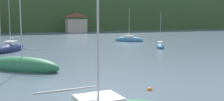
{
  "coord_description": "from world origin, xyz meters",
  "views": [
    {
      "loc": [
        -10.35,
        25.28,
        5.08
      ],
      "look_at": [
        0.0,
        51.64,
        1.66
      ],
      "focal_mm": 43.99,
      "sensor_mm": 36.0,
      "label": 1
    }
  ],
  "objects_px": {
    "sailboat_far_2": "(129,40)",
    "sailboat_far_4": "(160,46)",
    "shore_building_central": "(76,23)",
    "mooring_buoy_near": "(150,90)",
    "sailboat_far_6": "(11,48)",
    "sailboat_mid_0": "(22,66)"
  },
  "relations": [
    {
      "from": "sailboat_far_6",
      "to": "mooring_buoy_near",
      "type": "bearing_deg",
      "value": 46.79
    },
    {
      "from": "sailboat_far_2",
      "to": "mooring_buoy_near",
      "type": "xyz_separation_m",
      "value": [
        -15.31,
        -36.33,
        -0.39
      ]
    },
    {
      "from": "sailboat_far_2",
      "to": "mooring_buoy_near",
      "type": "bearing_deg",
      "value": -72.39
    },
    {
      "from": "sailboat_far_4",
      "to": "mooring_buoy_near",
      "type": "height_order",
      "value": "sailboat_far_4"
    },
    {
      "from": "sailboat_far_2",
      "to": "mooring_buoy_near",
      "type": "relative_size",
      "value": 18.72
    },
    {
      "from": "sailboat_far_2",
      "to": "sailboat_far_6",
      "type": "distance_m",
      "value": 25.43
    },
    {
      "from": "shore_building_central",
      "to": "sailboat_far_6",
      "type": "xyz_separation_m",
      "value": [
        -22.55,
        -49.54,
        -2.79
      ]
    },
    {
      "from": "sailboat_far_4",
      "to": "mooring_buoy_near",
      "type": "relative_size",
      "value": 16.0
    },
    {
      "from": "shore_building_central",
      "to": "sailboat_far_4",
      "type": "bearing_deg",
      "value": -88.89
    },
    {
      "from": "sailboat_mid_0",
      "to": "shore_building_central",
      "type": "bearing_deg",
      "value": -67.59
    },
    {
      "from": "sailboat_mid_0",
      "to": "sailboat_far_2",
      "type": "relative_size",
      "value": 1.57
    },
    {
      "from": "shore_building_central",
      "to": "sailboat_far_6",
      "type": "height_order",
      "value": "sailboat_far_6"
    },
    {
      "from": "sailboat_mid_0",
      "to": "mooring_buoy_near",
      "type": "bearing_deg",
      "value": 166.33
    },
    {
      "from": "shore_building_central",
      "to": "sailboat_far_2",
      "type": "distance_m",
      "value": 40.84
    },
    {
      "from": "sailboat_mid_0",
      "to": "sailboat_far_2",
      "type": "distance_m",
      "value": 34.35
    },
    {
      "from": "shore_building_central",
      "to": "mooring_buoy_near",
      "type": "xyz_separation_m",
      "value": [
        -14.0,
        -77.05,
        -3.24
      ]
    },
    {
      "from": "sailboat_far_2",
      "to": "sailboat_far_4",
      "type": "distance_m",
      "value": 13.04
    },
    {
      "from": "sailboat_far_4",
      "to": "shore_building_central",
      "type": "bearing_deg",
      "value": -149.24
    },
    {
      "from": "shore_building_central",
      "to": "mooring_buoy_near",
      "type": "height_order",
      "value": "shore_building_central"
    },
    {
      "from": "sailboat_far_2",
      "to": "shore_building_central",
      "type": "bearing_deg",
      "value": 132.28
    },
    {
      "from": "sailboat_far_2",
      "to": "sailboat_far_6",
      "type": "height_order",
      "value": "sailboat_far_6"
    },
    {
      "from": "sailboat_mid_0",
      "to": "sailboat_far_6",
      "type": "xyz_separation_m",
      "value": [
        -0.69,
        16.55,
        0.02
      ]
    }
  ]
}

